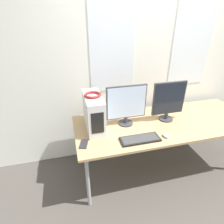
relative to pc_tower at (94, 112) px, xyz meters
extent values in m
plane|color=#47423D|center=(0.88, -0.53, -0.93)|extent=(14.00, 14.00, 0.00)
cube|color=silver|center=(0.88, 0.47, 0.42)|extent=(8.00, 0.06, 2.70)
cube|color=white|center=(0.33, 0.44, 0.67)|extent=(0.57, 0.01, 1.19)
cube|color=white|center=(1.43, 0.44, 0.67)|extent=(0.57, 0.01, 1.19)
cube|color=tan|center=(0.88, -0.09, -0.21)|extent=(2.24, 0.87, 0.03)
cylinder|color=#99999E|center=(-0.16, -0.45, -0.58)|extent=(0.04, 0.04, 0.70)
cylinder|color=#99999E|center=(-0.16, 0.26, -0.58)|extent=(0.04, 0.04, 0.70)
cylinder|color=#99999E|center=(1.92, 0.26, -0.58)|extent=(0.04, 0.04, 0.70)
cube|color=silver|center=(0.00, 0.00, 0.00)|extent=(0.19, 0.49, 0.40)
cube|color=black|center=(0.00, -0.25, 0.00)|extent=(0.13, 0.00, 0.24)
torus|color=maroon|center=(0.00, 0.00, 0.21)|extent=(0.19, 0.19, 0.03)
cylinder|color=#333338|center=(0.38, -0.01, -0.19)|extent=(0.17, 0.17, 0.02)
cylinder|color=#333338|center=(0.38, -0.01, -0.14)|extent=(0.04, 0.04, 0.08)
cube|color=#333338|center=(0.38, -0.01, 0.09)|extent=(0.47, 0.03, 0.40)
cube|color=silver|center=(0.38, -0.03, 0.09)|extent=(0.45, 0.00, 0.37)
cylinder|color=#333338|center=(0.91, -0.04, -0.19)|extent=(0.17, 0.17, 0.02)
cylinder|color=#333338|center=(0.91, -0.04, -0.14)|extent=(0.04, 0.04, 0.08)
cube|color=#333338|center=(0.91, -0.04, 0.09)|extent=(0.41, 0.03, 0.41)
cube|color=black|center=(0.91, -0.06, 0.09)|extent=(0.39, 0.00, 0.38)
cube|color=black|center=(0.42, -0.37, -0.19)|extent=(0.42, 0.16, 0.02)
cube|color=#383838|center=(0.42, -0.37, -0.18)|extent=(0.39, 0.14, 0.00)
ellipsoid|color=#B2B2B7|center=(0.72, -0.38, -0.18)|extent=(0.06, 0.08, 0.03)
cube|color=#232328|center=(-0.16, -0.30, -0.19)|extent=(0.11, 0.16, 0.01)
camera|label=1|loc=(-0.26, -1.86, 0.99)|focal=30.00mm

